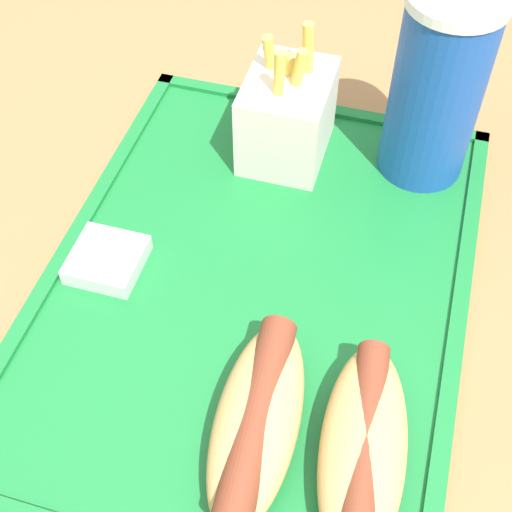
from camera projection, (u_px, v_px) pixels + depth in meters
name	position (u px, v px, depth m)	size (l,w,h in m)	color
dining_table	(258.00, 445.00, 0.85)	(1.07, 0.83, 0.73)	olive
food_tray	(256.00, 285.00, 0.54)	(0.42, 0.31, 0.01)	#197233
soda_cup	(437.00, 88.00, 0.55)	(0.07, 0.07, 0.19)	#194CA5
hot_dog_far	(363.00, 447.00, 0.43)	(0.15, 0.07, 0.04)	tan
hot_dog_near	(257.00, 419.00, 0.44)	(0.15, 0.06, 0.04)	tan
fries_carton	(287.00, 115.00, 0.59)	(0.09, 0.07, 0.12)	silver
sauce_cup_mayo	(107.00, 259.00, 0.54)	(0.05, 0.05, 0.02)	silver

